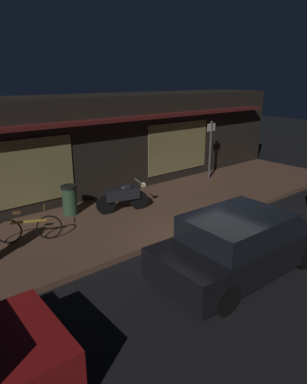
{
  "coord_description": "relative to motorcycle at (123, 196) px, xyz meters",
  "views": [
    {
      "loc": [
        -6.56,
        -5.1,
        4.18
      ],
      "look_at": [
        -0.3,
        2.4,
        0.95
      ],
      "focal_mm": 32.22,
      "sensor_mm": 36.0,
      "label": 1
    }
  ],
  "objects": [
    {
      "name": "sidewalk_slab",
      "position": [
        0.71,
        -0.38,
        -0.57
      ],
      "size": [
        18.0,
        4.0,
        0.15
      ],
      "primitive_type": "cube",
      "color": "brown",
      "rests_on": "ground_plane"
    },
    {
      "name": "ground_plane",
      "position": [
        0.71,
        -3.38,
        -0.65
      ],
      "size": [
        60.0,
        60.0,
        0.0
      ],
      "primitive_type": "plane",
      "color": "black"
    },
    {
      "name": "storefront_building",
      "position": [
        0.71,
        3.01,
        1.16
      ],
      "size": [
        18.0,
        3.3,
        3.6
      ],
      "color": "black",
      "rests_on": "ground_plane"
    },
    {
      "name": "trash_bin",
      "position": [
        -1.43,
        0.85,
        -0.03
      ],
      "size": [
        0.48,
        0.48,
        0.93
      ],
      "color": "#2D4C33",
      "rests_on": "sidewalk_slab"
    },
    {
      "name": "bicycle_parked",
      "position": [
        -3.1,
        -0.18,
        -0.14
      ],
      "size": [
        1.53,
        0.72,
        0.91
      ],
      "color": "black",
      "rests_on": "sidewalk_slab"
    },
    {
      "name": "motorcycle",
      "position": [
        0.0,
        0.0,
        0.0
      ],
      "size": [
        1.67,
        0.69,
        0.97
      ],
      "color": "black",
      "rests_on": "sidewalk_slab"
    },
    {
      "name": "parked_car_far",
      "position": [
        -0.03,
        -4.44,
        0.06
      ],
      "size": [
        4.17,
        1.92,
        1.42
      ],
      "color": "black",
      "rests_on": "ground_plane"
    },
    {
      "name": "sign_post",
      "position": [
        4.95,
        0.79,
        0.86
      ],
      "size": [
        0.44,
        0.09,
        2.4
      ],
      "color": "#47474C",
      "rests_on": "sidewalk_slab"
    }
  ]
}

